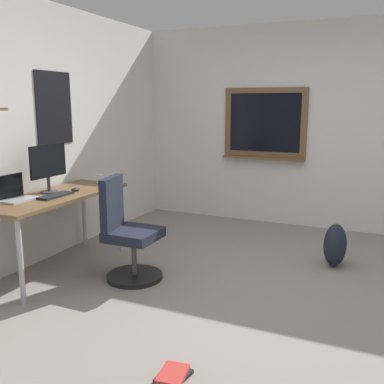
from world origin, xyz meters
TOP-DOWN VIEW (x-y plane):
  - ground_plane at (0.00, 0.00)m, footprint 5.20×5.20m
  - wall_back at (-0.01, 2.45)m, footprint 5.00×0.30m
  - wall_right at (2.45, 0.03)m, footprint 0.22×5.00m
  - desk at (-0.14, 2.06)m, footprint 1.55×0.61m
  - office_chair at (-0.06, 1.33)m, footprint 0.52×0.53m
  - laptop at (-0.49, 2.21)m, footprint 0.31×0.21m
  - monitor_primary at (-0.11, 2.16)m, footprint 0.46×0.17m
  - keyboard at (-0.22, 1.99)m, footprint 0.37×0.13m
  - computer_mouse at (0.06, 1.99)m, footprint 0.10×0.06m
  - coffee_mug at (0.53, 2.04)m, footprint 0.08×0.08m
  - backpack at (1.05, -0.39)m, footprint 0.32×0.22m
  - book_stack_on_floor at (-1.25, 0.26)m, footprint 0.25×0.18m

SIDE VIEW (x-z plane):
  - ground_plane at x=0.00m, z-range 0.00..0.00m
  - book_stack_on_floor at x=-1.25m, z-range 0.00..0.05m
  - backpack at x=1.05m, z-range 0.00..0.43m
  - office_chair at x=-0.06m, z-range -0.07..0.88m
  - desk at x=-0.14m, z-range 0.30..1.05m
  - keyboard at x=-0.22m, z-range 0.75..0.77m
  - computer_mouse at x=0.06m, z-range 0.75..0.78m
  - coffee_mug at x=0.53m, z-range 0.75..0.84m
  - laptop at x=-0.49m, z-range 0.69..0.92m
  - monitor_primary at x=-0.11m, z-range 0.79..1.25m
  - wall_right at x=2.45m, z-range 0.00..2.60m
  - wall_back at x=-0.01m, z-range 0.00..2.60m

